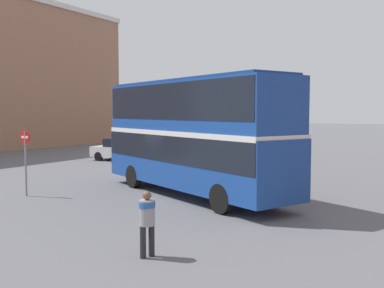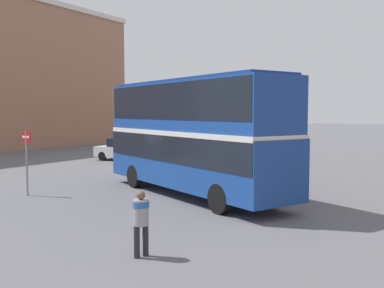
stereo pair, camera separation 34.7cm
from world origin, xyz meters
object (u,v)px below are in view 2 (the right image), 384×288
Objects in this scene: double_decker_bus at (192,130)px; parked_car_kerb_near at (124,150)px; pedestrian_foreground at (141,217)px; parked_car_kerb_far at (251,147)px; no_entry_sign at (27,153)px.

double_decker_bus reaches higher than parked_car_kerb_near.
parked_car_kerb_near is (-11.19, 9.00, -1.96)m from double_decker_bus.
double_decker_bus is at bearing -45.94° from pedestrian_foreground.
pedestrian_foreground is at bearing 127.51° from parked_car_kerb_near.
double_decker_bus reaches higher than parked_car_kerb_far.
no_entry_sign is (5.32, -12.60, 1.01)m from parked_car_kerb_near.
parked_car_kerb_far is 20.55m from no_entry_sign.
double_decker_bus is at bearing 31.50° from no_entry_sign.
no_entry_sign reaches higher than pedestrian_foreground.
double_decker_bus is 6.96m from no_entry_sign.
pedestrian_foreground is at bearing -23.41° from no_entry_sign.
pedestrian_foreground reaches higher than parked_car_kerb_near.
parked_car_kerb_near is at bearing -135.96° from parked_car_kerb_far.
parked_car_kerb_near is 1.49× the size of no_entry_sign.
parked_car_kerb_near is 13.72m from no_entry_sign.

